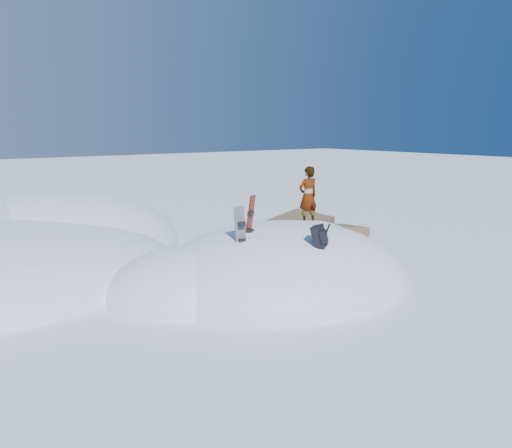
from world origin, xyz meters
TOP-DOWN VIEW (x-y plane):
  - ground at (0.00, 0.00)m, footprint 120.00×120.00m
  - snow_mound at (-0.17, 0.24)m, footprint 8.00×6.00m
  - rock_outcrop at (3.72, 3.01)m, footprint 4.68×4.41m
  - snowboard_red at (-0.98, -0.00)m, footprint 0.35×0.34m
  - snowboard_dark at (-1.49, -0.37)m, footprint 0.30×0.30m
  - backpack at (-0.15, -1.59)m, footprint 0.50×0.55m
  - gear_pile at (-2.06, -1.57)m, footprint 0.89×0.69m
  - person at (1.83, 0.98)m, footprint 0.66×0.46m

SIDE VIEW (x-z plane):
  - ground at x=0.00m, z-range 0.00..0.00m
  - snow_mound at x=-0.17m, z-range -1.50..1.50m
  - rock_outcrop at x=3.72m, z-range -0.82..0.85m
  - gear_pile at x=-2.06m, z-range 0.00..0.23m
  - backpack at x=-0.15m, z-range 1.19..1.78m
  - snowboard_dark at x=-1.49m, z-range 0.84..2.16m
  - snowboard_red at x=-0.98m, z-range 0.87..2.34m
  - person at x=1.83m, z-range 1.10..2.83m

